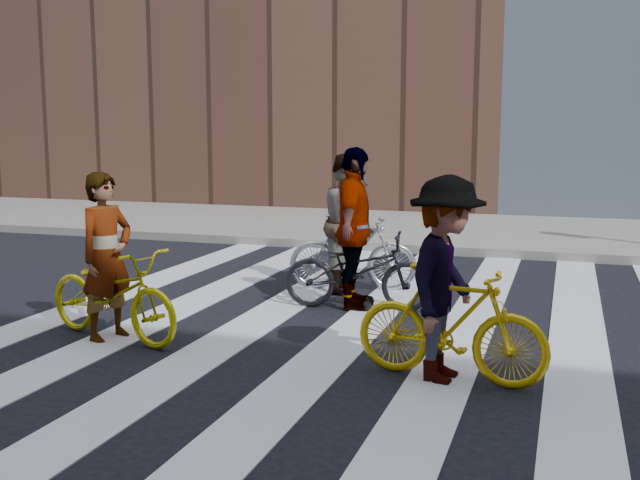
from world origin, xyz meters
The scene contains 11 objects.
ground centered at (0.00, 0.00, 0.00)m, with size 100.00×100.00×0.00m, color black.
sidewalk_far centered at (0.00, 7.50, 0.07)m, with size 100.00×5.00×0.15m, color gray.
zebra_crosswalk centered at (0.00, 0.00, 0.01)m, with size 8.25×10.00×0.01m.
bike_yellow_left centered at (-2.75, -0.98, 0.46)m, with size 0.61×1.76×0.93m, color #C7BD0B.
bike_silver_mid centered at (-1.12, 1.97, 0.49)m, with size 0.47×1.65×0.99m, color silver.
bike_yellow_right centered at (0.62, -1.17, 0.49)m, with size 0.46×1.62×0.98m, color #E6B70C.
bike_dark_rear centered at (-0.78, 1.01, 0.45)m, with size 0.60×1.71×0.90m, color black.
rider_left centered at (-2.80, -0.98, 0.83)m, with size 0.61×0.40×1.67m, color slate.
rider_mid centered at (-1.17, 1.97, 0.89)m, with size 0.86×0.67×1.77m, color slate.
rider_right centered at (0.57, -1.17, 0.86)m, with size 1.11×0.64×1.71m, color slate.
rider_rear centered at (-0.83, 1.01, 0.94)m, with size 1.10×0.46×1.88m, color slate.
Camera 1 is at (1.49, -7.20, 2.08)m, focal length 42.00 mm.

